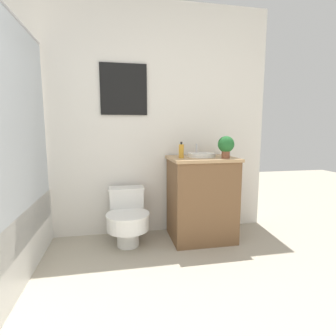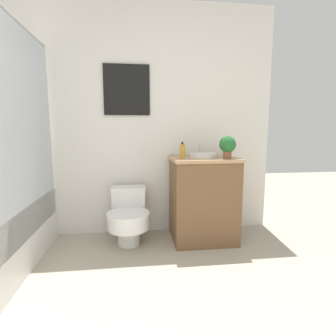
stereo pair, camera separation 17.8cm
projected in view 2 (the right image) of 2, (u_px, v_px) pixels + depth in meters
wall_back at (111, 121)px, 2.83m from camera, size 3.60×0.07×2.50m
toilet at (129, 215)px, 2.68m from camera, size 0.42×0.56×0.56m
vanity at (203, 199)px, 2.75m from camera, size 0.67×0.57×0.88m
sink at (203, 155)px, 2.71m from camera, size 0.29×0.33×0.13m
soap_bottle at (182, 151)px, 2.61m from camera, size 0.05×0.05×0.16m
potted_plant at (228, 146)px, 2.55m from camera, size 0.16×0.16×0.22m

